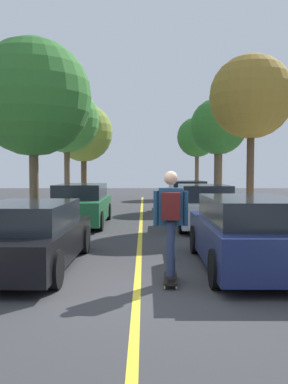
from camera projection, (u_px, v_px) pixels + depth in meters
ground at (135, 289)px, 6.68m from camera, size 80.00×80.00×0.00m
center_line at (138, 245)px, 10.68m from camera, size 0.12×39.20×0.01m
parked_car_left_nearest at (27, 236)px, 8.10m from camera, size 1.93×4.37×1.28m
parked_car_left_near at (79, 205)px, 14.72m from camera, size 1.90×4.51×1.43m
parked_car_right_nearest at (247, 233)px, 8.07m from camera, size 1.92×4.29×1.39m
parked_car_right_near at (202, 207)px, 14.06m from camera, size 1.95×4.38×1.43m
parked_car_right_far at (185, 196)px, 19.88m from camera, size 1.89×4.57×1.44m
street_tree_left_nearest at (31, 98)px, 15.00m from camera, size 4.23×4.23×6.53m
street_tree_left_near at (65, 120)px, 21.54m from camera, size 3.40×3.40×6.11m
street_tree_left_far at (82, 133)px, 27.60m from camera, size 3.85×3.85×6.24m
street_tree_right_nearest at (249, 97)px, 14.72m from camera, size 2.96×2.96×5.87m
street_tree_right_near at (217, 127)px, 21.18m from camera, size 2.87×2.87×5.47m
street_tree_right_far at (195, 137)px, 29.72m from camera, size 2.85×2.85×5.62m
fire_hydrant at (17, 218)px, 12.41m from camera, size 0.20×0.20×0.70m
skateboard at (169, 278)px, 7.00m from camera, size 0.27×0.85×0.10m
skateboarder at (169, 217)px, 6.92m from camera, size 0.58×0.70×1.79m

